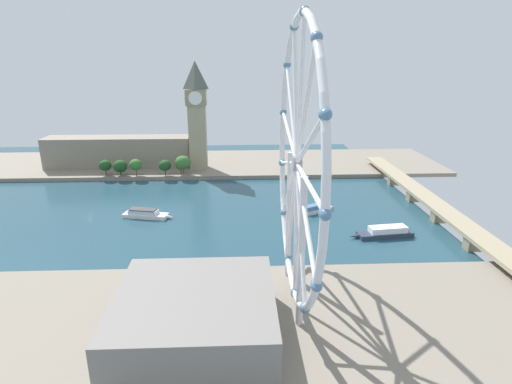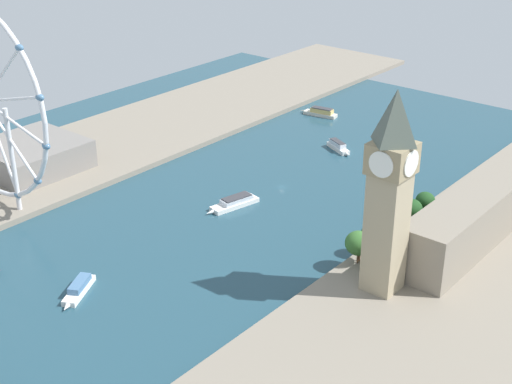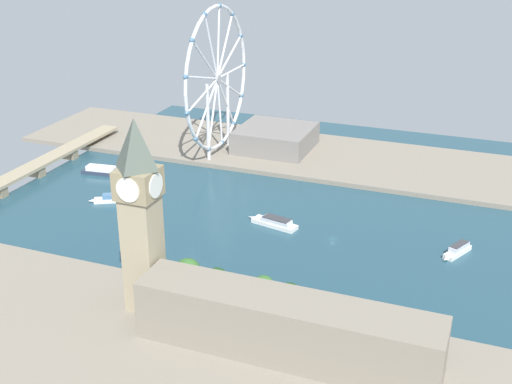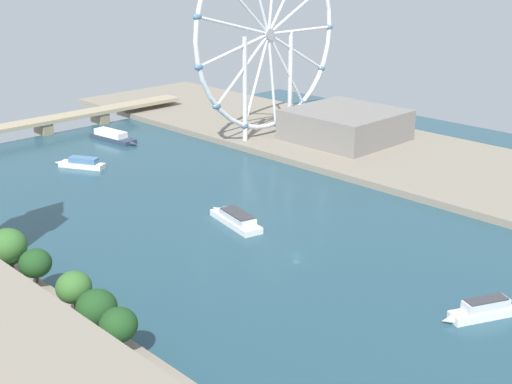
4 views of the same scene
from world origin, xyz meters
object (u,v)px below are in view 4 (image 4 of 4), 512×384
at_px(river_bridge, 12,128).
at_px(tour_boat_1, 82,163).
at_px(tour_boat_2, 482,310).
at_px(tour_boat_4, 113,136).
at_px(riverside_hall, 345,125).
at_px(tour_boat_3, 236,219).
at_px(ferris_wheel, 269,35).

height_order(river_bridge, tour_boat_1, river_bridge).
bearing_deg(river_bridge, tour_boat_2, -88.69).
bearing_deg(tour_boat_4, riverside_hall, 35.08).
xyz_separation_m(riverside_hall, tour_boat_2, (-111.78, -137.50, -8.36)).
distance_m(riverside_hall, tour_boat_3, 121.24).
relative_size(riverside_hall, tour_boat_4, 1.48).
bearing_deg(tour_boat_3, tour_boat_1, 14.52).
bearing_deg(tour_boat_1, tour_boat_4, -79.08).
relative_size(river_bridge, tour_boat_4, 6.27).
xyz_separation_m(tour_boat_1, tour_boat_2, (6.08, -198.41, 0.30)).
bearing_deg(tour_boat_3, tour_boat_4, -1.64).
relative_size(tour_boat_1, tour_boat_4, 0.71).
bearing_deg(tour_boat_4, river_bridge, -143.85).
bearing_deg(ferris_wheel, tour_boat_2, -117.69).
bearing_deg(river_bridge, riverside_hall, -47.92).
height_order(ferris_wheel, riverside_hall, ferris_wheel).
relative_size(ferris_wheel, river_bridge, 0.47).
bearing_deg(tour_boat_1, riverside_hall, -145.90).
bearing_deg(tour_boat_3, tour_boat_2, -166.34).
height_order(riverside_hall, tour_boat_4, riverside_hall).
bearing_deg(riverside_hall, tour_boat_3, -160.51).
bearing_deg(ferris_wheel, tour_boat_1, 164.66).
height_order(ferris_wheel, tour_boat_2, ferris_wheel).
height_order(tour_boat_3, tour_boat_4, tour_boat_4).
xyz_separation_m(riverside_hall, river_bridge, (-117.92, 130.58, -4.62)).
bearing_deg(ferris_wheel, tour_boat_4, 136.57).
height_order(river_bridge, tour_boat_3, river_bridge).
xyz_separation_m(ferris_wheel, riverside_hall, (21.54, -34.50, -44.02)).
distance_m(ferris_wheel, tour_boat_2, 201.16).
bearing_deg(tour_boat_2, ferris_wheel, -92.07).
height_order(ferris_wheel, tour_boat_4, ferris_wheel).
xyz_separation_m(ferris_wheel, tour_boat_3, (-92.47, -74.84, -52.61)).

